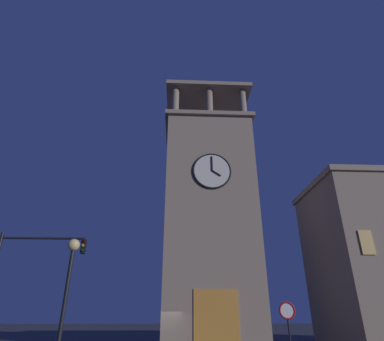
{
  "coord_description": "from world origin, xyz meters",
  "views": [
    {
      "loc": [
        -0.8,
        24.03,
        2.17
      ],
      "look_at": [
        -2.08,
        -3.59,
        15.03
      ],
      "focal_mm": 29.49,
      "sensor_mm": 36.0,
      "label": 1
    }
  ],
  "objects_px": {
    "clocktower": "(209,219)",
    "street_lamp": "(68,279)",
    "traffic_signal_near": "(22,271)",
    "no_horn_sign": "(288,316)"
  },
  "relations": [
    {
      "from": "clocktower",
      "to": "street_lamp",
      "type": "bearing_deg",
      "value": 66.62
    },
    {
      "from": "clocktower",
      "to": "traffic_signal_near",
      "type": "height_order",
      "value": "clocktower"
    },
    {
      "from": "traffic_signal_near",
      "to": "street_lamp",
      "type": "xyz_separation_m",
      "value": [
        -4.07,
        5.13,
        -0.9
      ]
    },
    {
      "from": "traffic_signal_near",
      "to": "no_horn_sign",
      "type": "distance_m",
      "value": 13.38
    },
    {
      "from": "street_lamp",
      "to": "no_horn_sign",
      "type": "xyz_separation_m",
      "value": [
        -9.08,
        -3.83,
        -1.19
      ]
    },
    {
      "from": "street_lamp",
      "to": "no_horn_sign",
      "type": "distance_m",
      "value": 9.92
    },
    {
      "from": "clocktower",
      "to": "street_lamp",
      "type": "distance_m",
      "value": 18.24
    },
    {
      "from": "traffic_signal_near",
      "to": "street_lamp",
      "type": "bearing_deg",
      "value": 128.45
    },
    {
      "from": "street_lamp",
      "to": "traffic_signal_near",
      "type": "bearing_deg",
      "value": -51.55
    },
    {
      "from": "clocktower",
      "to": "no_horn_sign",
      "type": "relative_size",
      "value": 8.93
    }
  ]
}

